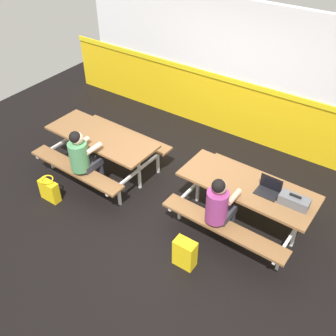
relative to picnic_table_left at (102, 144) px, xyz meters
The scene contains 10 objects.
ground_plane 1.42m from the picnic_table_left, ahead, with size 10.00×10.00×0.02m, color black.
accent_backdrop 2.80m from the picnic_table_left, 61.67° to the left, with size 8.00×0.14×2.60m.
picnic_table_left is the anchor object (origin of this frame).
picnic_table_right 2.59m from the picnic_table_left, ahead, with size 2.00×1.60×0.74m.
student_nearer 0.59m from the picnic_table_left, 77.36° to the right, with size 0.37×0.53×1.21m.
student_further 2.46m from the picnic_table_left, ahead, with size 0.37×0.53×1.21m.
laptop_dark 2.90m from the picnic_table_left, ahead, with size 0.33×0.23×0.22m.
toolbox_grey 3.28m from the picnic_table_left, ahead, with size 0.40×0.18×0.18m.
backpack_dark 2.50m from the picnic_table_left, 22.09° to the right, with size 0.30×0.22×0.44m.
tote_bag_bright 1.16m from the picnic_table_left, 101.55° to the right, with size 0.34×0.21×0.43m.
Camera 1 is at (2.74, -3.89, 4.38)m, focal length 41.71 mm.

